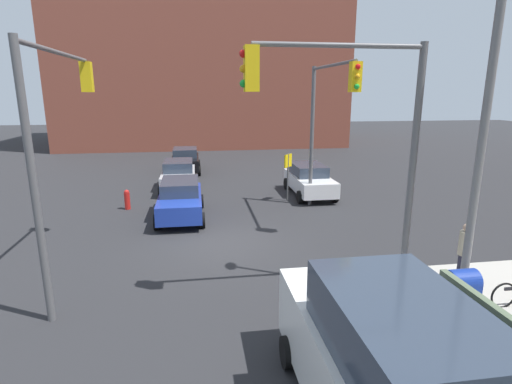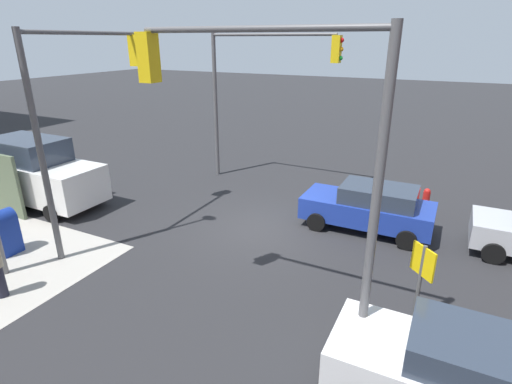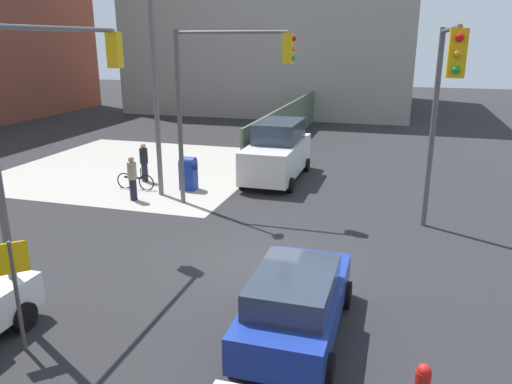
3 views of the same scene
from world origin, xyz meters
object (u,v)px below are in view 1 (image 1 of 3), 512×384
(fire_hydrant, at_px, (127,199))
(pedestrian_crossing, at_px, (464,252))
(mailbox_blue, at_px, (460,297))
(hatchback_black, at_px, (185,160))
(traffic_signal_nw_corner, at_px, (326,110))
(coupe_white, at_px, (309,179))
(street_lamp_corner, at_px, (467,120))
(bicycle_at_crosswalk, at_px, (325,186))
(coupe_silver, at_px, (179,175))
(van_white_delivery, at_px, (386,371))
(traffic_signal_se_corner, at_px, (60,119))
(traffic_signal_ne_corner, at_px, (352,125))
(hatchback_blue, at_px, (180,199))

(fire_hydrant, distance_m, pedestrian_crossing, 14.12)
(mailbox_blue, distance_m, pedestrian_crossing, 2.51)
(mailbox_blue, height_order, hatchback_black, hatchback_black)
(traffic_signal_nw_corner, bearing_deg, coupe_white, 172.83)
(street_lamp_corner, height_order, bicycle_at_crosswalk, street_lamp_corner)
(coupe_silver, distance_m, bicycle_at_crosswalk, 8.18)
(van_white_delivery, height_order, bicycle_at_crosswalk, van_white_delivery)
(traffic_signal_se_corner, distance_m, coupe_white, 13.38)
(traffic_signal_ne_corner, height_order, van_white_delivery, traffic_signal_ne_corner)
(street_lamp_corner, xyz_separation_m, fire_hydrant, (-10.02, -9.67, -4.22))
(fire_hydrant, xyz_separation_m, hatchback_blue, (1.64, 2.53, 0.36))
(fire_hydrant, bearing_deg, pedestrian_crossing, 49.31)
(van_white_delivery, bearing_deg, traffic_signal_ne_corner, 166.91)
(hatchback_black, relative_size, van_white_delivery, 0.74)
(street_lamp_corner, distance_m, coupe_silver, 16.03)
(coupe_silver, height_order, hatchback_black, same)
(mailbox_blue, bearing_deg, traffic_signal_ne_corner, -128.10)
(coupe_silver, distance_m, van_white_delivery, 17.99)
(street_lamp_corner, xyz_separation_m, pedestrian_crossing, (-0.82, 1.03, -3.76))
(traffic_signal_nw_corner, bearing_deg, fire_hydrant, -105.98)
(coupe_white, xyz_separation_m, bicycle_at_crosswalk, (-0.42, 1.01, -0.50))
(coupe_silver, relative_size, coupe_white, 0.94)
(street_lamp_corner, bearing_deg, van_white_delivery, -43.19)
(traffic_signal_ne_corner, bearing_deg, hatchback_blue, -150.21)
(traffic_signal_nw_corner, xyz_separation_m, fire_hydrant, (-2.49, -8.70, -4.13))
(van_white_delivery, distance_m, pedestrian_crossing, 6.68)
(mailbox_blue, relative_size, coupe_silver, 0.34)
(mailbox_blue, distance_m, hatchback_black, 21.10)
(coupe_white, bearing_deg, coupe_silver, -108.10)
(traffic_signal_ne_corner, xyz_separation_m, coupe_white, (-10.88, 2.16, -3.72))
(pedestrian_crossing, height_order, bicycle_at_crosswalk, pedestrian_crossing)
(fire_hydrant, height_order, bicycle_at_crosswalk, bicycle_at_crosswalk)
(traffic_signal_nw_corner, height_order, hatchback_blue, traffic_signal_nw_corner)
(traffic_signal_ne_corner, bearing_deg, fire_hydrant, -143.49)
(traffic_signal_nw_corner, relative_size, pedestrian_crossing, 3.62)
(street_lamp_corner, relative_size, hatchback_black, 2.00)
(street_lamp_corner, height_order, fire_hydrant, street_lamp_corner)
(fire_hydrant, bearing_deg, coupe_white, 98.57)
(street_lamp_corner, bearing_deg, pedestrian_crossing, 128.82)
(traffic_signal_nw_corner, distance_m, traffic_signal_ne_corner, 7.20)
(hatchback_blue, relative_size, bicycle_at_crosswalk, 2.48)
(street_lamp_corner, relative_size, hatchback_blue, 1.84)
(mailbox_blue, relative_size, pedestrian_crossing, 0.80)
(traffic_signal_nw_corner, bearing_deg, pedestrian_crossing, 16.60)
(traffic_signal_nw_corner, distance_m, coupe_white, 5.43)
(hatchback_blue, relative_size, pedestrian_crossing, 2.42)
(street_lamp_corner, height_order, coupe_white, street_lamp_corner)
(pedestrian_crossing, bearing_deg, hatchback_blue, 129.50)
(hatchback_black, height_order, bicycle_at_crosswalk, hatchback_black)
(traffic_signal_ne_corner, relative_size, mailbox_blue, 4.55)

